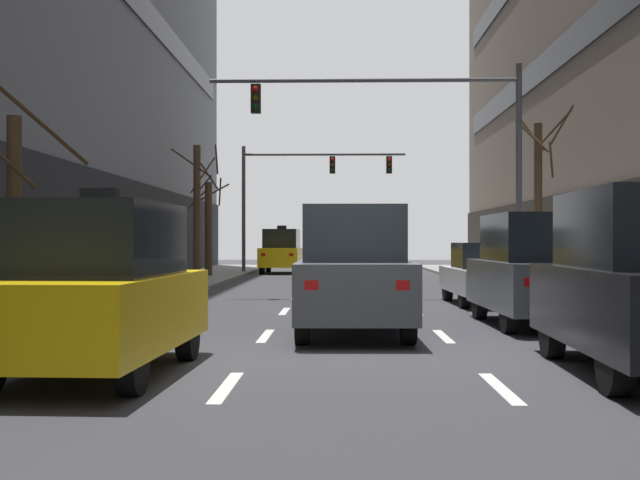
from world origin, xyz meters
TOP-DOWN VIEW (x-y plane):
  - ground_plane at (0.00, 0.00)m, footprint 120.00×120.00m
  - lane_stripe_l1_s3 at (-1.51, -3.00)m, footprint 0.16×2.00m
  - lane_stripe_l1_s4 at (-1.51, 2.00)m, footprint 0.16×2.00m
  - lane_stripe_l1_s5 at (-1.51, 7.00)m, footprint 0.16×2.00m
  - lane_stripe_l1_s6 at (-1.51, 12.00)m, footprint 0.16×2.00m
  - lane_stripe_l1_s7 at (-1.51, 17.00)m, footprint 0.16×2.00m
  - lane_stripe_l1_s8 at (-1.51, 22.00)m, footprint 0.16×2.00m
  - lane_stripe_l1_s9 at (-1.51, 27.00)m, footprint 0.16×2.00m
  - lane_stripe_l1_s10 at (-1.51, 32.00)m, footprint 0.16×2.00m
  - lane_stripe_l2_s3 at (1.51, -3.00)m, footprint 0.16×2.00m
  - lane_stripe_l2_s4 at (1.51, 2.00)m, footprint 0.16×2.00m
  - lane_stripe_l2_s5 at (1.51, 7.00)m, footprint 0.16×2.00m
  - lane_stripe_l2_s6 at (1.51, 12.00)m, footprint 0.16×2.00m
  - lane_stripe_l2_s7 at (1.51, 17.00)m, footprint 0.16×2.00m
  - lane_stripe_l2_s8 at (1.51, 22.00)m, footprint 0.16×2.00m
  - lane_stripe_l2_s9 at (1.51, 27.00)m, footprint 0.16×2.00m
  - lane_stripe_l2_s10 at (1.51, 32.00)m, footprint 0.16×2.00m
  - taxi_driving_0 at (-3.16, -2.20)m, footprint 1.97×4.37m
  - taxi_driving_1 at (-0.06, 27.39)m, footprint 1.96×4.58m
  - car_driving_2 at (-0.02, 2.29)m, footprint 1.96×4.59m
  - taxi_driving_3 at (-3.11, 29.79)m, footprint 2.04×4.63m
  - car_parked_2 at (3.49, 3.82)m, footprint 1.94×4.46m
  - car_parked_3 at (3.49, 9.19)m, footprint 1.87×4.25m
  - traffic_signal_0 at (2.24, 11.98)m, footprint 9.04×0.35m
  - traffic_signal_1 at (-2.14, 28.92)m, footprint 8.05×0.35m
  - street_tree_0 at (5.91, 13.63)m, footprint 1.74×1.74m
  - street_tree_1 at (-5.86, 20.80)m, footprint 1.80×1.79m
  - street_tree_2 at (-5.89, 23.82)m, footprint 1.76×1.36m
  - street_tree_3 at (-5.86, 2.06)m, footprint 1.96×1.46m
  - pedestrian_1 at (5.28, 16.38)m, footprint 0.53×0.23m

SIDE VIEW (x-z plane):
  - ground_plane at x=0.00m, z-range 0.00..0.00m
  - lane_stripe_l1_s3 at x=-1.51m, z-range 0.00..0.01m
  - lane_stripe_l1_s4 at x=-1.51m, z-range 0.00..0.01m
  - lane_stripe_l1_s5 at x=-1.51m, z-range 0.00..0.01m
  - lane_stripe_l1_s6 at x=-1.51m, z-range 0.00..0.01m
  - lane_stripe_l1_s7 at x=-1.51m, z-range 0.00..0.01m
  - lane_stripe_l1_s8 at x=-1.51m, z-range 0.00..0.01m
  - lane_stripe_l1_s9 at x=-1.51m, z-range 0.00..0.01m
  - lane_stripe_l1_s10 at x=-1.51m, z-range 0.00..0.01m
  - lane_stripe_l2_s3 at x=1.51m, z-range 0.00..0.01m
  - lane_stripe_l2_s4 at x=1.51m, z-range 0.00..0.01m
  - lane_stripe_l2_s5 at x=1.51m, z-range 0.00..0.01m
  - lane_stripe_l2_s6 at x=1.51m, z-range 0.00..0.01m
  - lane_stripe_l2_s7 at x=1.51m, z-range 0.00..0.01m
  - lane_stripe_l2_s8 at x=1.51m, z-range 0.00..0.01m
  - lane_stripe_l2_s9 at x=1.51m, z-range 0.00..0.01m
  - lane_stripe_l2_s10 at x=1.51m, z-range 0.00..0.01m
  - car_parked_3 at x=3.49m, z-range -0.01..1.57m
  - taxi_driving_0 at x=-3.16m, z-range -0.09..2.17m
  - pedestrian_1 at x=5.28m, z-range 0.26..1.85m
  - car_parked_2 at x=3.49m, z-range -0.01..2.13m
  - car_driving_2 at x=-0.02m, z-range -0.01..2.21m
  - taxi_driving_1 at x=-0.06m, z-range -0.10..2.30m
  - taxi_driving_3 at x=-3.11m, z-range -0.10..2.30m
  - street_tree_3 at x=-5.86m, z-range 0.09..4.09m
  - street_tree_2 at x=-5.89m, z-range -0.27..4.91m
  - street_tree_1 at x=-5.86m, z-range 0.24..5.52m
  - street_tree_0 at x=5.91m, z-range 0.12..5.73m
  - traffic_signal_1 at x=-2.14m, z-range 1.48..7.64m
  - traffic_signal_0 at x=2.24m, z-range 1.42..8.02m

